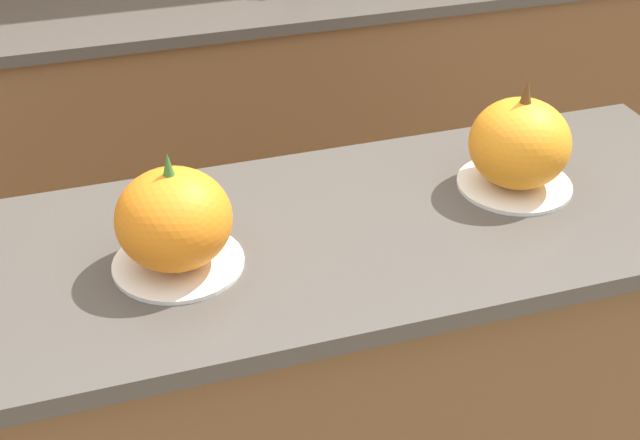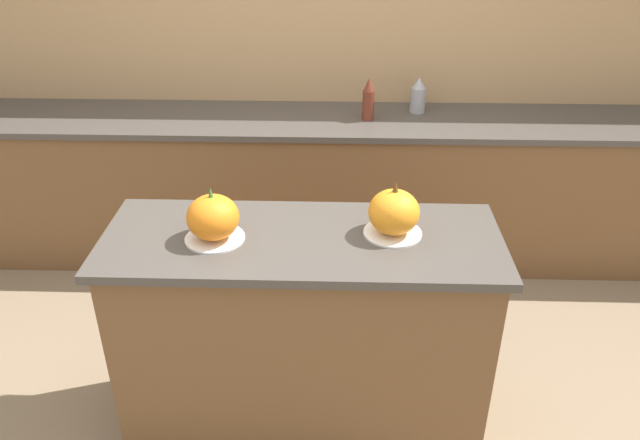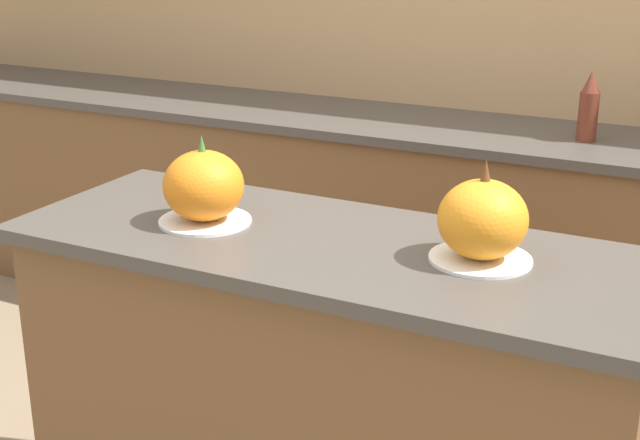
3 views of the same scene
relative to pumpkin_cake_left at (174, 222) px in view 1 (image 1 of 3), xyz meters
name	(u,v)px [view 1 (image 1 of 3)]	position (x,y,z in m)	size (l,w,h in m)	color
kitchen_island	(349,410)	(0.33, 0.02, -0.56)	(1.52, 0.58, 0.94)	brown
back_counter	(212,128)	(0.33, 1.43, -0.58)	(6.00, 0.60, 0.91)	brown
pumpkin_cake_left	(174,222)	(0.00, 0.00, 0.00)	(0.22, 0.22, 0.22)	white
pumpkin_cake_right	(519,146)	(0.67, 0.06, 0.00)	(0.22, 0.22, 0.23)	white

